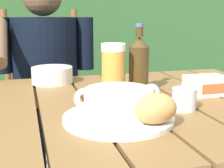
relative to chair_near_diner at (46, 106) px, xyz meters
The scene contains 12 objects.
dining_table 0.89m from the chair_near_diner, 80.66° to the right, with size 1.26×0.86×0.75m.
chair_near_diner is the anchor object (origin of this frame).
person_eating 0.29m from the chair_near_diner, 90.85° to the right, with size 0.48×0.47×1.20m.
serving_plate 1.06m from the chair_near_diner, 83.41° to the right, with size 0.28×0.28×0.01m.
soup_bowl 1.07m from the chair_near_diner, 83.41° to the right, with size 0.22×0.17×0.08m.
bread_roll 1.15m from the chair_near_diner, 80.59° to the right, with size 0.11×0.09×0.07m.
beer_glass 0.89m from the chair_near_diner, 78.21° to the right, with size 0.08×0.08×0.17m.
beer_bottle 0.88m from the chair_near_diner, 70.84° to the right, with size 0.07×0.07×0.23m.
water_glass_small 1.08m from the chair_near_diner, 72.25° to the right, with size 0.07×0.07×0.06m.
butter_tub 1.02m from the chair_near_diner, 61.05° to the right, with size 0.13×0.10×0.06m.
table_knife 1.01m from the chair_near_diner, 75.30° to the right, with size 0.16×0.07×0.01m.
diner_bowl 0.61m from the chair_near_diner, 90.00° to the right, with size 0.15×0.15×0.06m.
Camera 1 is at (-0.24, -0.86, 1.01)m, focal length 49.89 mm.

